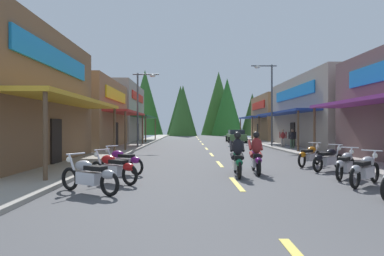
% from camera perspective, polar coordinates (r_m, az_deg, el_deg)
% --- Properties ---
extents(ground, '(10.35, 77.09, 0.10)m').
position_cam_1_polar(ground, '(25.43, 2.60, -3.81)').
color(ground, '#4C4C4F').
extents(sidewalk_left, '(2.26, 77.09, 0.12)m').
position_cam_1_polar(sidewalk_left, '(25.83, -11.53, -3.51)').
color(sidewalk_left, gray).
rests_on(sidewalk_left, ground).
extents(sidewalk_right, '(2.26, 77.09, 0.12)m').
position_cam_1_polar(sidewalk_right, '(26.55, 16.34, -3.41)').
color(sidewalk_right, '#9E9991').
rests_on(sidewalk_right, ground).
extents(centerline_dashes, '(0.16, 54.09, 0.01)m').
position_cam_1_polar(centerline_dashes, '(29.25, 2.15, -3.17)').
color(centerline_dashes, '#E0C64C').
rests_on(centerline_dashes, ground).
extents(storefront_left_middle, '(8.24, 9.93, 5.55)m').
position_cam_1_polar(storefront_left_middle, '(28.21, -19.66, 2.32)').
color(storefront_left_middle, olive).
rests_on(storefront_left_middle, ground).
extents(storefront_left_far, '(10.73, 11.42, 6.69)m').
position_cam_1_polar(storefront_left_far, '(39.57, -15.99, 2.56)').
color(storefront_left_far, gray).
rests_on(storefront_left_far, ground).
extents(storefront_right_middle, '(8.00, 13.50, 5.89)m').
position_cam_1_polar(storefront_right_middle, '(29.62, 23.12, 2.54)').
color(storefront_right_middle, gray).
rests_on(storefront_right_middle, ground).
extents(storefront_right_far, '(9.28, 9.55, 5.64)m').
position_cam_1_polar(storefront_right_far, '(42.26, 16.61, 1.70)').
color(storefront_right_far, olive).
rests_on(storefront_right_far, ground).
extents(streetlamp_left, '(2.14, 0.30, 6.12)m').
position_cam_1_polar(streetlamp_left, '(26.66, -8.90, 5.08)').
color(streetlamp_left, '#474C51').
rests_on(streetlamp_left, ground).
extents(streetlamp_right, '(2.14, 0.30, 6.95)m').
position_cam_1_polar(streetlamp_right, '(27.85, 13.36, 5.82)').
color(streetlamp_right, '#474C51').
rests_on(streetlamp_right, ground).
extents(motorcycle_parked_right_2, '(1.68, 1.48, 1.04)m').
position_cam_1_polar(motorcycle_parked_right_2, '(10.89, 28.31, -6.46)').
color(motorcycle_parked_right_2, black).
rests_on(motorcycle_parked_right_2, ground).
extents(motorcycle_parked_right_3, '(1.47, 1.69, 1.04)m').
position_cam_1_polar(motorcycle_parked_right_3, '(12.14, 25.55, -5.76)').
color(motorcycle_parked_right_3, black).
rests_on(motorcycle_parked_right_3, ground).
extents(motorcycle_parked_right_4, '(1.80, 1.33, 1.04)m').
position_cam_1_polar(motorcycle_parked_right_4, '(13.90, 22.99, -4.99)').
color(motorcycle_parked_right_4, black).
rests_on(motorcycle_parked_right_4, ground).
extents(motorcycle_parked_right_5, '(1.61, 1.56, 1.04)m').
position_cam_1_polar(motorcycle_parked_right_5, '(15.21, 20.10, -4.54)').
color(motorcycle_parked_right_5, black).
rests_on(motorcycle_parked_right_5, ground).
extents(motorcycle_parked_left_0, '(1.88, 1.20, 1.04)m').
position_cam_1_polar(motorcycle_parked_left_0, '(8.94, -17.69, -7.91)').
color(motorcycle_parked_left_0, black).
rests_on(motorcycle_parked_left_0, ground).
extents(motorcycle_parked_left_1, '(1.79, 1.33, 1.04)m').
position_cam_1_polar(motorcycle_parked_left_1, '(10.33, -13.77, -6.80)').
color(motorcycle_parked_left_1, black).
rests_on(motorcycle_parked_left_1, ground).
extents(motorcycle_parked_left_2, '(1.83, 1.28, 1.04)m').
position_cam_1_polar(motorcycle_parked_left_2, '(12.26, -12.29, -5.68)').
color(motorcycle_parked_left_2, black).
rests_on(motorcycle_parked_left_2, ground).
extents(rider_cruising_lead, '(0.60, 2.14, 1.57)m').
position_cam_1_polar(rider_cruising_lead, '(11.57, 8.04, -5.21)').
color(rider_cruising_lead, black).
rests_on(rider_cruising_lead, ground).
extents(rider_cruising_trailing, '(0.60, 2.14, 1.57)m').
position_cam_1_polar(rider_cruising_trailing, '(12.36, 11.27, -4.86)').
color(rider_cruising_trailing, black).
rests_on(rider_cruising_trailing, ground).
extents(pedestrian_by_shop, '(0.56, 0.32, 1.53)m').
position_cam_1_polar(pedestrian_by_shop, '(27.02, 15.82, -1.61)').
color(pedestrian_by_shop, '#B2A599').
rests_on(pedestrian_by_shop, ground).
extents(pedestrian_waiting, '(0.55, 0.36, 1.56)m').
position_cam_1_polar(pedestrian_waiting, '(25.47, 17.36, -1.68)').
color(pedestrian_waiting, '#3F593F').
rests_on(pedestrian_waiting, ground).
extents(parked_car_curbside, '(2.16, 4.35, 1.40)m').
position_cam_1_polar(parked_car_curbside, '(36.57, 7.83, -1.41)').
color(parked_car_curbside, '#4C723F').
rests_on(parked_car_curbside, ground).
extents(treeline_backdrop, '(27.93, 14.36, 13.82)m').
position_cam_1_polar(treeline_backdrop, '(66.19, 0.26, 3.85)').
color(treeline_backdrop, '#2E5923').
rests_on(treeline_backdrop, ground).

